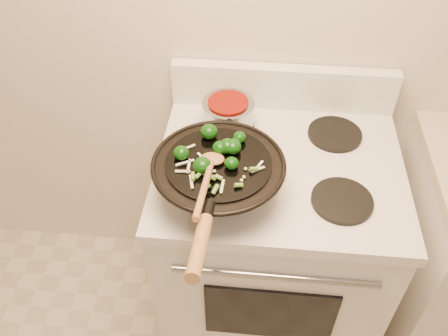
# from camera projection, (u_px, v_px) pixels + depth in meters

# --- Properties ---
(stove) EXTENTS (0.78, 0.67, 1.08)m
(stove) POSITION_uv_depth(u_px,v_px,m) (270.00, 247.00, 1.82)
(stove) COLOR white
(stove) RESTS_ON ground
(wok) EXTENTS (0.38, 0.63, 0.22)m
(wok) POSITION_uv_depth(u_px,v_px,m) (218.00, 176.00, 1.35)
(wok) COLOR black
(wok) RESTS_ON stove
(stirfry) EXTENTS (0.26, 0.25, 0.04)m
(stirfry) POSITION_uv_depth(u_px,v_px,m) (216.00, 148.00, 1.33)
(stirfry) COLOR #0B3909
(stirfry) RESTS_ON wok
(wooden_spoon) EXTENTS (0.07, 0.31, 0.09)m
(wooden_spoon) POSITION_uv_depth(u_px,v_px,m) (208.00, 174.00, 1.24)
(wooden_spoon) COLOR #9D6B3D
(wooden_spoon) RESTS_ON wok
(saucepan) EXTENTS (0.17, 0.28, 0.10)m
(saucepan) POSITION_uv_depth(u_px,v_px,m) (228.00, 114.00, 1.57)
(saucepan) COLOR #969A9F
(saucepan) RESTS_ON stove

